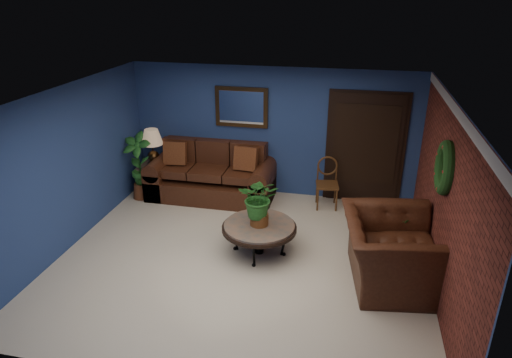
% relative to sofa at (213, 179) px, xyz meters
% --- Properties ---
extents(floor, '(5.50, 5.50, 0.00)m').
position_rel_sofa_xyz_m(floor, '(1.11, -2.09, -0.36)').
color(floor, beige).
rests_on(floor, ground).
extents(wall_back, '(5.50, 0.04, 2.50)m').
position_rel_sofa_xyz_m(wall_back, '(1.11, 0.41, 0.89)').
color(wall_back, navy).
rests_on(wall_back, ground).
extents(wall_left, '(0.04, 5.00, 2.50)m').
position_rel_sofa_xyz_m(wall_left, '(-1.64, -2.09, 0.89)').
color(wall_left, navy).
rests_on(wall_left, ground).
extents(wall_right_brick, '(0.04, 5.00, 2.50)m').
position_rel_sofa_xyz_m(wall_right_brick, '(3.86, -2.09, 0.89)').
color(wall_right_brick, maroon).
rests_on(wall_right_brick, ground).
extents(ceiling, '(5.50, 5.00, 0.02)m').
position_rel_sofa_xyz_m(ceiling, '(1.11, -2.09, 2.14)').
color(ceiling, silver).
rests_on(ceiling, wall_back).
extents(crown_molding, '(0.03, 5.00, 0.14)m').
position_rel_sofa_xyz_m(crown_molding, '(3.83, -2.09, 2.07)').
color(crown_molding, white).
rests_on(crown_molding, wall_right_brick).
extents(wall_mirror, '(1.02, 0.06, 0.77)m').
position_rel_sofa_xyz_m(wall_mirror, '(0.51, 0.37, 1.36)').
color(wall_mirror, '#412A14').
rests_on(wall_mirror, wall_back).
extents(closet_door, '(1.44, 0.06, 2.18)m').
position_rel_sofa_xyz_m(closet_door, '(2.86, 0.38, 0.69)').
color(closet_door, black).
rests_on(closet_door, wall_back).
extents(wreath, '(0.16, 0.72, 0.72)m').
position_rel_sofa_xyz_m(wreath, '(3.80, -2.04, 1.34)').
color(wreath, black).
rests_on(wreath, wall_right_brick).
extents(sofa, '(2.41, 1.04, 1.08)m').
position_rel_sofa_xyz_m(sofa, '(0.00, 0.00, 0.00)').
color(sofa, '#442213').
rests_on(sofa, ground).
extents(coffee_table, '(1.15, 1.15, 0.49)m').
position_rel_sofa_xyz_m(coffee_table, '(1.33, -1.87, 0.08)').
color(coffee_table, '#55504B').
rests_on(coffee_table, ground).
extents(end_table, '(0.61, 0.61, 0.56)m').
position_rel_sofa_xyz_m(end_table, '(-1.19, -0.04, 0.07)').
color(end_table, '#55504B').
rests_on(end_table, ground).
extents(table_lamp, '(0.43, 0.43, 0.71)m').
position_rel_sofa_xyz_m(table_lamp, '(-1.19, -0.04, 0.66)').
color(table_lamp, '#412A14').
rests_on(table_lamp, end_table).
extents(side_chair, '(0.46, 0.46, 0.95)m').
position_rel_sofa_xyz_m(side_chair, '(2.22, 0.03, 0.18)').
color(side_chair, '#583019').
rests_on(side_chair, ground).
extents(armchair, '(1.48, 1.64, 0.96)m').
position_rel_sofa_xyz_m(armchair, '(3.26, -2.21, 0.12)').
color(armchair, '#442213').
rests_on(armchair, ground).
extents(coffee_plant, '(0.63, 0.55, 0.78)m').
position_rel_sofa_xyz_m(coffee_plant, '(1.33, -1.87, 0.57)').
color(coffee_plant, brown).
rests_on(coffee_plant, coffee_table).
extents(floor_plant, '(0.35, 0.29, 0.74)m').
position_rel_sofa_xyz_m(floor_plant, '(3.46, -1.61, 0.02)').
color(floor_plant, brown).
rests_on(floor_plant, ground).
extents(tall_plant, '(0.60, 0.44, 1.32)m').
position_rel_sofa_xyz_m(tall_plant, '(-1.34, -0.40, 0.35)').
color(tall_plant, '#612C1B').
rests_on(tall_plant, ground).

